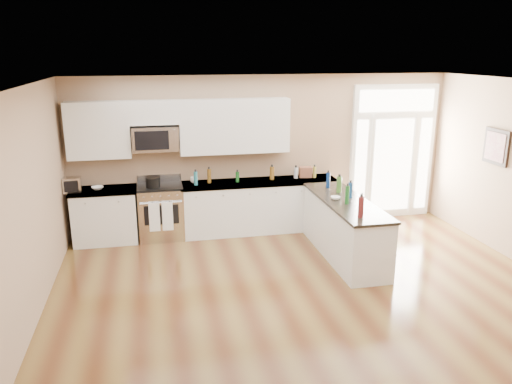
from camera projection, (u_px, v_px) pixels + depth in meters
ground at (339, 336)px, 5.81m from camera, size 8.00×8.00×0.00m
room_shell at (346, 196)px, 5.34m from camera, size 8.00×8.00×8.00m
back_cabinet_left at (105, 217)px, 8.59m from camera, size 1.10×0.66×0.94m
back_cabinet_right at (259, 207)px, 9.13m from camera, size 2.85×0.66×0.94m
peninsula_cabinet at (344, 230)px, 7.98m from camera, size 0.69×2.32×0.94m
upper_cabinet_left at (98, 130)px, 8.32m from camera, size 1.04×0.33×0.95m
upper_cabinet_right at (235, 126)px, 8.78m from camera, size 1.94×0.33×0.95m
upper_cabinet_short at (154, 112)px, 8.43m from camera, size 0.82×0.33×0.40m
microwave at (155, 138)px, 8.51m from camera, size 0.78×0.41×0.42m
entry_door at (392, 152)px, 9.68m from camera, size 1.70×0.10×2.60m
wall_art_near at (496, 147)px, 8.10m from camera, size 0.05×0.58×0.58m
kitchen_range at (161, 211)px, 8.77m from camera, size 0.77×0.69×1.08m
stockpot at (153, 182)px, 8.53m from camera, size 0.27×0.27×0.19m
toaster_oven at (72, 185)px, 8.27m from camera, size 0.30×0.24×0.24m
cardboard_box at (306, 172)px, 9.25m from camera, size 0.25×0.20×0.19m
bowl_left at (97, 188)px, 8.44m from camera, size 0.23×0.23×0.05m
bowl_peninsula at (335, 198)px, 7.87m from camera, size 0.17×0.17×0.05m
cup_counter at (194, 180)px, 8.84m from camera, size 0.18×0.18×0.11m
counter_bottles at (303, 184)px, 8.31m from camera, size 2.41×2.44×0.31m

